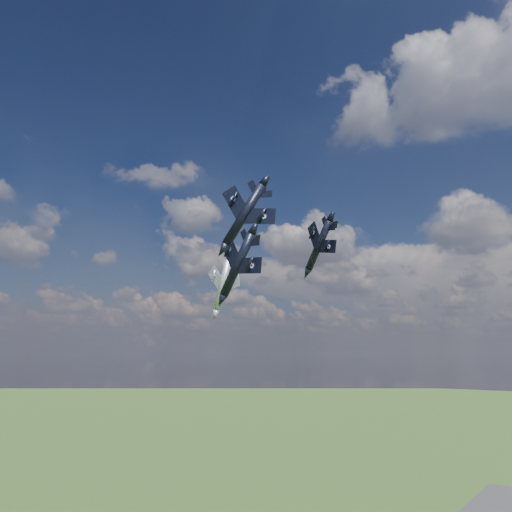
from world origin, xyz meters
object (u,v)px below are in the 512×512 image
Objects in this scene: jet_left_silver at (222,285)px; jet_lead_navy at (238,264)px; jet_high_navy at (319,245)px; jet_right_navy at (244,215)px.

jet_lead_navy is at bearing -37.21° from jet_left_silver.
jet_high_navy is at bearing 81.35° from jet_lead_navy.
jet_lead_navy is 0.99× the size of jet_left_silver.
jet_right_navy is (9.48, -10.54, 4.09)m from jet_lead_navy.
jet_high_navy reaches higher than jet_right_navy.
jet_left_silver is at bearing 115.50° from jet_right_navy.
jet_left_silver is (-19.44, 19.18, 0.47)m from jet_lead_navy.
jet_right_navy reaches higher than jet_left_silver.
jet_lead_navy reaches higher than jet_left_silver.
jet_left_silver is at bearing -161.58° from jet_high_navy.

